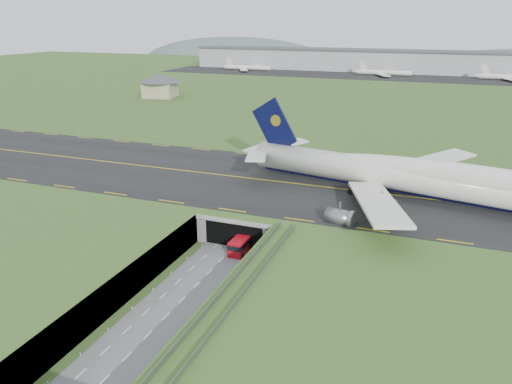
% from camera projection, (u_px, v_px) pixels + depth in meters
% --- Properties ---
extents(ground, '(900.00, 900.00, 0.00)m').
position_uv_depth(ground, '(217.00, 265.00, 91.09)').
color(ground, '#3F6026').
rests_on(ground, ground).
extents(airfield_deck, '(800.00, 800.00, 6.00)m').
position_uv_depth(airfield_deck, '(216.00, 251.00, 90.10)').
color(airfield_deck, gray).
rests_on(airfield_deck, ground).
extents(trench_road, '(12.00, 75.00, 0.20)m').
position_uv_depth(trench_road, '(198.00, 284.00, 84.44)').
color(trench_road, slate).
rests_on(trench_road, ground).
extents(taxiway, '(800.00, 44.00, 0.18)m').
position_uv_depth(taxiway, '(275.00, 181.00, 118.19)').
color(taxiway, black).
rests_on(taxiway, airfield_deck).
extents(tunnel_portal, '(17.00, 22.30, 6.00)m').
position_uv_depth(tunnel_portal, '(250.00, 216.00, 104.73)').
color(tunnel_portal, gray).
rests_on(tunnel_portal, ground).
extents(guideway, '(3.00, 53.00, 7.05)m').
position_uv_depth(guideway, '(229.00, 305.00, 68.78)').
color(guideway, '#A8A8A3').
rests_on(guideway, ground).
extents(jumbo_jet, '(91.00, 58.41, 19.71)m').
position_uv_depth(jumbo_jet, '(424.00, 179.00, 103.17)').
color(jumbo_jet, silver).
rests_on(jumbo_jet, ground).
extents(shuttle_tram, '(2.89, 7.35, 3.00)m').
position_uv_depth(shuttle_tram, '(241.00, 244.00, 95.87)').
color(shuttle_tram, '#A80B14').
rests_on(shuttle_tram, ground).
extents(service_building, '(24.04, 24.04, 11.19)m').
position_uv_depth(service_building, '(160.00, 84.00, 241.43)').
color(service_building, tan).
rests_on(service_building, ground).
extents(cargo_terminal, '(320.00, 67.00, 15.60)m').
position_uv_depth(cargo_terminal, '(397.00, 61.00, 350.63)').
color(cargo_terminal, '#B2B2B2').
rests_on(cargo_terminal, ground).
extents(distant_hills, '(700.00, 91.00, 60.00)m').
position_uv_depth(distant_hills, '(484.00, 73.00, 450.10)').
color(distant_hills, '#52625D').
rests_on(distant_hills, ground).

